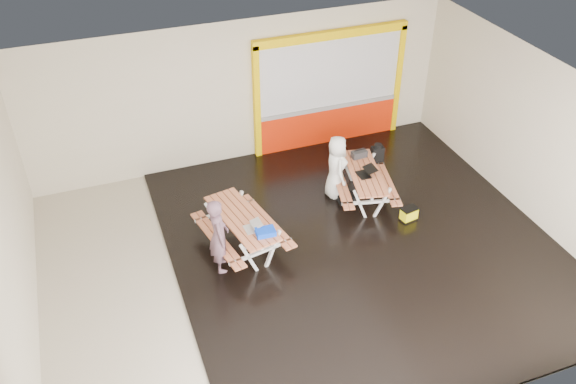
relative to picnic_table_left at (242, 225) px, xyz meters
name	(u,v)px	position (x,y,z in m)	size (l,w,h in m)	color
room	(305,185)	(1.05, -0.69, 1.14)	(10.02, 8.02, 3.52)	beige
deck	(361,242)	(2.30, -0.69, -0.58)	(7.50, 7.98, 0.05)	black
kiosk	(329,92)	(3.25, 3.24, 0.83)	(3.88, 0.16, 3.00)	red
picnic_table_left	(242,225)	(0.00, 0.00, 0.00)	(1.71, 2.21, 0.79)	#D37B53
picnic_table_right	(364,178)	(3.01, 0.68, -0.04)	(1.65, 2.09, 0.74)	#D37B53
person_left	(219,236)	(-0.57, -0.43, 0.22)	(0.58, 0.38, 1.59)	#654756
person_right	(336,167)	(2.47, 1.01, 0.17)	(0.73, 0.47, 1.49)	white
laptop_left	(252,227)	(0.09, -0.42, 0.23)	(0.34, 0.31, 0.14)	silver
laptop_right	(366,173)	(2.98, 0.57, 0.19)	(0.39, 0.35, 0.16)	black
blue_pouch	(265,232)	(0.28, -0.65, 0.24)	(0.36, 0.26, 0.11)	blue
toolbox	(359,154)	(3.15, 1.26, 0.22)	(0.36, 0.20, 0.20)	black
backpack	(377,153)	(3.67, 1.36, 0.07)	(0.30, 0.21, 0.47)	black
dark_case	(346,198)	(2.61, 0.70, -0.49)	(0.38, 0.29, 0.14)	black
fluke_bag	(409,214)	(3.57, -0.39, -0.41)	(0.39, 0.29, 0.31)	black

